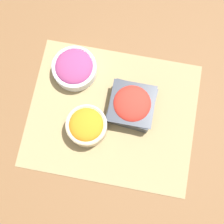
% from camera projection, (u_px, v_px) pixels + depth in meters
% --- Properties ---
extents(ground_plane, '(3.00, 3.00, 0.00)m').
position_uv_depth(ground_plane, '(112.00, 115.00, 0.91)').
color(ground_plane, brown).
extents(placemat, '(0.48, 0.39, 0.00)m').
position_uv_depth(placemat, '(112.00, 115.00, 0.90)').
color(placemat, '#937F56').
rests_on(placemat, ground_plane).
extents(onion_bowl, '(0.13, 0.13, 0.06)m').
position_uv_depth(onion_bowl, '(74.00, 68.00, 0.91)').
color(onion_bowl, silver).
rests_on(onion_bowl, placemat).
extents(tomato_bowl, '(0.13, 0.13, 0.07)m').
position_uv_depth(tomato_bowl, '(132.00, 105.00, 0.87)').
color(tomato_bowl, '#333842').
rests_on(tomato_bowl, placemat).
extents(carrot_bowl, '(0.11, 0.11, 0.07)m').
position_uv_depth(carrot_bowl, '(87.00, 126.00, 0.86)').
color(carrot_bowl, beige).
rests_on(carrot_bowl, placemat).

